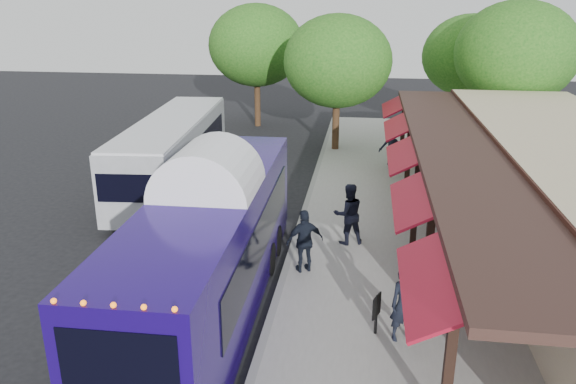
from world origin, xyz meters
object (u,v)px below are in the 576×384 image
at_px(ped_a, 404,304).
at_px(ped_d, 392,146).
at_px(coach_bus, 212,243).
at_px(city_bus, 173,150).
at_px(ped_b, 348,214).
at_px(ped_c, 305,241).
at_px(sign_board, 376,308).

bearing_deg(ped_a, ped_d, 71.20).
height_order(coach_bus, ped_a, coach_bus).
relative_size(city_bus, ped_b, 5.58).
bearing_deg(ped_a, ped_c, 112.11).
xyz_separation_m(city_bus, ped_a, (8.84, -10.19, -0.57)).
bearing_deg(city_bus, ped_a, -53.34).
height_order(ped_c, ped_d, ped_c).
bearing_deg(city_bus, ped_c, -52.97).
height_order(ped_a, ped_d, ped_d).
bearing_deg(coach_bus, ped_a, -10.70).
distance_m(ped_a, sign_board, 0.66).
distance_m(coach_bus, ped_a, 4.78).
relative_size(ped_c, ped_d, 1.02).
xyz_separation_m(city_bus, sign_board, (8.23, -10.06, -0.80)).
height_order(city_bus, ped_b, city_bus).
height_order(ped_c, sign_board, ped_c).
distance_m(ped_a, ped_d, 14.41).
bearing_deg(ped_d, ped_a, 88.92).
xyz_separation_m(ped_b, ped_c, (-1.14, -2.11, -0.07)).
height_order(city_bus, ped_c, city_bus).
height_order(coach_bus, sign_board, coach_bus).
height_order(ped_b, ped_c, ped_b).
xyz_separation_m(city_bus, ped_c, (6.25, -7.12, -0.54)).
bearing_deg(ped_d, sign_board, 86.48).
bearing_deg(coach_bus, ped_c, 47.07).
height_order(ped_a, ped_c, ped_c).
bearing_deg(coach_bus, ped_b, 53.20).
bearing_deg(ped_c, ped_a, 104.59).
xyz_separation_m(coach_bus, city_bus, (-4.20, 9.37, -0.26)).
height_order(coach_bus, ped_d, coach_bus).
bearing_deg(ped_a, city_bus, 112.98).
xyz_separation_m(city_bus, ped_b, (7.39, -5.00, -0.48)).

